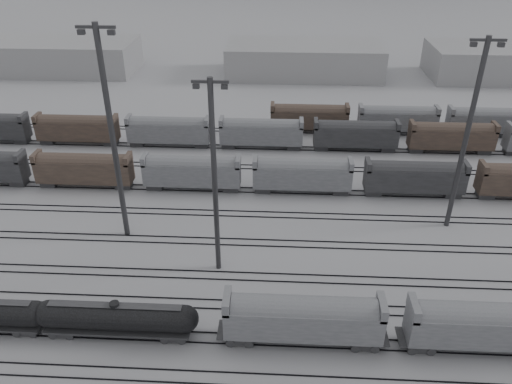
# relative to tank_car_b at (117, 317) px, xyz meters

# --- Properties ---
(ground) EXTENTS (900.00, 900.00, 0.00)m
(ground) POSITION_rel_tank_car_b_xyz_m (11.57, -1.00, -2.41)
(ground) COLOR #B0B1B5
(ground) RESTS_ON ground
(tracks) EXTENTS (220.00, 71.50, 0.16)m
(tracks) POSITION_rel_tank_car_b_xyz_m (11.57, 16.50, -2.33)
(tracks) COLOR black
(tracks) RESTS_ON ground
(tank_car_b) EXTENTS (16.83, 2.81, 4.16)m
(tank_car_b) POSITION_rel_tank_car_b_xyz_m (0.00, 0.00, 0.00)
(tank_car_b) COLOR #262628
(tank_car_b) RESTS_ON ground
(hopper_car_a) EXTENTS (15.75, 3.13, 5.63)m
(hopper_car_a) POSITION_rel_tank_car_b_xyz_m (18.85, 0.00, 1.07)
(hopper_car_a) COLOR #262628
(hopper_car_a) RESTS_ON ground
(hopper_car_b) EXTENTS (15.78, 3.13, 5.64)m
(hopper_car_b) POSITION_rel_tank_car_b_xyz_m (36.90, 0.00, 1.08)
(hopper_car_b) COLOR #262628
(hopper_car_b) RESTS_ON ground
(light_mast_b) EXTENTS (4.45, 0.71, 27.83)m
(light_mast_b) POSITION_rel_tank_car_b_xyz_m (-4.30, 18.15, 12.35)
(light_mast_b) COLOR #353537
(light_mast_b) RESTS_ON ground
(light_mast_c) EXTENTS (3.83, 0.61, 23.91)m
(light_mast_c) POSITION_rel_tank_car_b_xyz_m (8.94, 11.60, 10.28)
(light_mast_c) COLOR #353537
(light_mast_c) RESTS_ON ground
(light_mast_d) EXTENTS (4.14, 0.66, 25.90)m
(light_mast_d) POSITION_rel_tank_car_b_xyz_m (39.58, 22.72, 11.33)
(light_mast_d) COLOR #353537
(light_mast_d) RESTS_ON ground
(bg_string_near) EXTENTS (151.00, 3.00, 5.60)m
(bg_string_near) POSITION_rel_tank_car_b_xyz_m (19.57, 31.00, 0.39)
(bg_string_near) COLOR gray
(bg_string_near) RESTS_ON ground
(bg_string_mid) EXTENTS (151.00, 3.00, 5.60)m
(bg_string_mid) POSITION_rel_tank_car_b_xyz_m (29.57, 47.00, 0.39)
(bg_string_mid) COLOR #262628
(bg_string_mid) RESTS_ON ground
(bg_string_far) EXTENTS (66.00, 3.00, 5.60)m
(bg_string_far) POSITION_rel_tank_car_b_xyz_m (47.07, 55.00, 0.39)
(bg_string_far) COLOR brown
(bg_string_far) RESTS_ON ground
(warehouse_left) EXTENTS (50.00, 18.00, 8.00)m
(warehouse_left) POSITION_rel_tank_car_b_xyz_m (-48.43, 94.00, 1.59)
(warehouse_left) COLOR #969698
(warehouse_left) RESTS_ON ground
(warehouse_mid) EXTENTS (40.00, 18.00, 8.00)m
(warehouse_mid) POSITION_rel_tank_car_b_xyz_m (21.57, 94.00, 1.59)
(warehouse_mid) COLOR #969698
(warehouse_mid) RESTS_ON ground
(warehouse_right) EXTENTS (35.00, 18.00, 8.00)m
(warehouse_right) POSITION_rel_tank_car_b_xyz_m (71.57, 94.00, 1.59)
(warehouse_right) COLOR #969698
(warehouse_right) RESTS_ON ground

